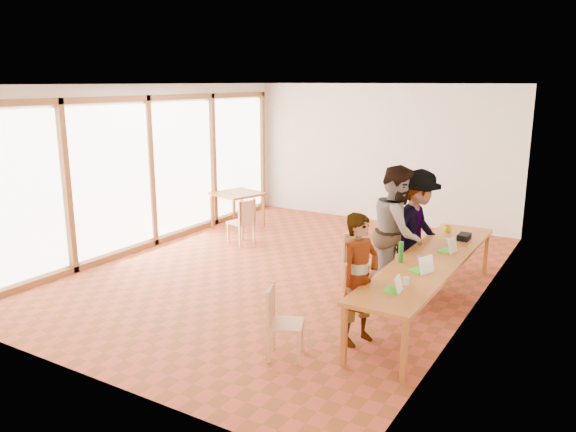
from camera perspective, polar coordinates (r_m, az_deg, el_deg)
name	(u,v)px	position (r m, az deg, el deg)	size (l,w,h in m)	color
ground	(287,271)	(9.30, -0.08, -5.58)	(8.00, 8.00, 0.00)	#AE422A
wall_back	(381,154)	(12.49, 9.45, 6.24)	(6.00, 0.10, 3.00)	white
wall_front	(80,241)	(5.95, -20.35, -2.41)	(6.00, 0.10, 3.00)	white
wall_right	(482,201)	(7.84, 19.07, 1.42)	(0.10, 8.00, 3.00)	white
window_wall	(150,167)	(10.73, -13.82, 4.86)	(0.10, 8.00, 3.00)	white
ceiling	(287,83)	(8.79, -0.09, 13.37)	(6.00, 8.00, 0.04)	white
communal_table	(430,262)	(7.73, 14.26, -4.55)	(0.80, 4.00, 0.75)	#A76125
side_table	(238,196)	(11.95, -5.13, 2.01)	(0.90, 0.90, 0.75)	#A76125
chair_near	(278,314)	(6.37, -1.03, -9.97)	(0.50, 0.50, 0.44)	#E2A471
chair_mid	(354,254)	(8.45, 6.74, -3.84)	(0.42, 0.42, 0.46)	#E2A471
chair_far	(389,236)	(9.55, 10.27, -2.02)	(0.48, 0.48, 0.45)	#E2A471
chair_empty	(411,228)	(9.85, 12.43, -1.22)	(0.58, 0.58, 0.51)	#E2A471
chair_spare	(244,217)	(10.65, -4.49, -0.11)	(0.50, 0.50, 0.47)	#E2A471
person_near	(360,279)	(6.66, 7.28, -6.38)	(0.58, 0.38, 1.58)	gray
person_mid	(398,232)	(8.13, 11.07, -1.60)	(0.93, 0.73, 1.92)	gray
person_far	(416,231)	(8.43, 12.91, -1.50)	(1.17, 0.68, 1.82)	gray
laptop_near	(395,287)	(6.45, 10.82, -7.11)	(0.21, 0.23, 0.18)	#3ED225
laptop_mid	(423,268)	(7.14, 13.56, -5.11)	(0.29, 0.31, 0.21)	#3ED225
laptop_far	(449,248)	(8.05, 16.07, -3.18)	(0.23, 0.26, 0.20)	#3ED225
yellow_mug	(447,229)	(9.10, 15.88, -1.28)	(0.13, 0.13, 0.10)	#C5B90B
green_bottle	(401,252)	(7.43, 11.39, -3.61)	(0.07, 0.07, 0.28)	#1C6A22
clear_glass	(406,281)	(6.67, 11.91, -6.48)	(0.07, 0.07, 0.09)	silver
condiment_cup	(447,241)	(8.52, 15.82, -2.41)	(0.08, 0.08, 0.06)	white
pink_phone	(418,257)	(7.73, 13.07, -4.05)	(0.05, 0.10, 0.01)	#DF4A99
black_pouch	(464,237)	(8.74, 17.46, -2.03)	(0.16, 0.26, 0.09)	black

